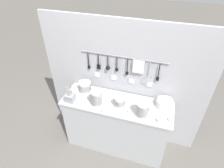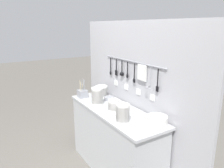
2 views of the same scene
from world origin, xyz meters
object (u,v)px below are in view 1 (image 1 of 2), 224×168
cup_front_left (129,111)px  cup_beside_plates (103,111)px  cup_edge_far (76,89)px  cup_by_caddy (107,108)px  plate_stack (164,103)px  bowl_stack_wide_centre (85,87)px  cup_edge_near (151,110)px  cup_back_left (93,96)px  bowl_stack_nested_right (142,110)px  cup_front_right (96,109)px  steel_mixing_bowl (98,91)px  cup_mid_row (159,121)px  bowl_stack_tall_left (96,98)px  cutlery_caddy (70,97)px  cup_back_right (170,120)px  bowl_stack_back_corner (120,102)px

cup_front_left → cup_beside_plates: same height
cup_edge_far → cup_by_caddy: bearing=-23.1°
cup_edge_far → plate_stack: bearing=2.1°
bowl_stack_wide_centre → cup_by_caddy: (0.41, -0.26, -0.06)m
cup_edge_near → cup_back_left: bearing=178.2°
cup_back_left → cup_edge_near: 0.81m
bowl_stack_nested_right → plate_stack: bowl_stack_nested_right is taller
bowl_stack_wide_centre → cup_front_right: 0.43m
bowl_stack_nested_right → steel_mixing_bowl: bearing=159.9°
cup_front_right → cup_edge_far: 0.51m
cup_by_caddy → bowl_stack_nested_right: bearing=3.4°
cup_front_left → cup_edge_far: bearing=166.4°
bowl_stack_nested_right → cup_mid_row: bowl_stack_nested_right is taller
cup_back_left → cup_by_caddy: 0.31m
plate_stack → cup_front_right: size_ratio=4.71×
cup_front_right → plate_stack: bearing=22.2°
plate_stack → cup_edge_far: (-1.23, -0.05, -0.03)m
plate_stack → cup_back_left: size_ratio=4.71×
bowl_stack_tall_left → cup_beside_plates: size_ratio=4.99×
steel_mixing_bowl → cutlery_caddy: cutlery_caddy is taller
cup_front_right → cup_back_right: size_ratio=1.00×
plate_stack → steel_mixing_bowl: 0.92m
cup_by_caddy → cup_beside_plates: bearing=-120.0°
cup_beside_plates → cup_by_caddy: same height
bowl_stack_back_corner → steel_mixing_bowl: bearing=155.9°
bowl_stack_tall_left → cup_mid_row: size_ratio=4.99×
cup_beside_plates → cup_mid_row: (0.69, 0.04, 0.00)m
bowl_stack_wide_centre → cup_by_caddy: bowl_stack_wide_centre is taller
cup_front_left → cup_edge_near: same height
bowl_stack_back_corner → cup_beside_plates: size_ratio=3.15×
plate_stack → cup_back_right: bearing=-68.6°
cup_mid_row → cup_beside_plates: bearing=-176.3°
cup_back_right → cup_edge_far: size_ratio=1.00×
plate_stack → cup_back_left: bearing=-173.4°
cup_beside_plates → cup_front_right: 0.09m
bowl_stack_nested_right → plate_stack: (0.25, 0.25, -0.05)m
steel_mixing_bowl → cup_by_caddy: steel_mixing_bowl is taller
cutlery_caddy → cup_beside_plates: bearing=-7.9°
cup_front_left → cup_mid_row: same height
plate_stack → steel_mixing_bowl: bearing=-179.8°
cup_edge_far → steel_mixing_bowl: bearing=7.8°
cup_beside_plates → cup_back_left: size_ratio=1.00×
bowl_stack_tall_left → cup_back_right: bearing=-0.5°
bowl_stack_wide_centre → cup_edge_near: 0.96m
cup_edge_far → cup_edge_near: bearing=-4.8°
cup_mid_row → plate_stack: bearing=83.3°
bowl_stack_nested_right → cup_mid_row: (0.21, -0.04, -0.08)m
cutlery_caddy → cup_by_caddy: cutlery_caddy is taller
steel_mixing_bowl → cup_front_left: bearing=-25.1°
bowl_stack_nested_right → cup_front_right: bearing=-171.6°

